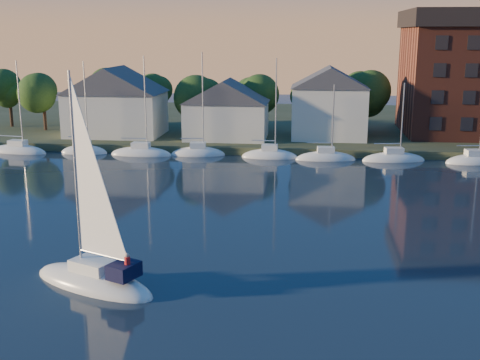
% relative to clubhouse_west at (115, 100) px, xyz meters
% --- Properties ---
extents(shoreline_land, '(160.00, 50.00, 2.00)m').
position_rel_clubhouse_west_xyz_m(shoreline_land, '(22.00, 17.00, -5.93)').
color(shoreline_land, '#323B22').
rests_on(shoreline_land, ground).
extents(wooden_dock, '(120.00, 3.00, 1.00)m').
position_rel_clubhouse_west_xyz_m(wooden_dock, '(22.00, -6.00, -5.93)').
color(wooden_dock, brown).
rests_on(wooden_dock, ground).
extents(clubhouse_west, '(13.65, 9.45, 9.64)m').
position_rel_clubhouse_west_xyz_m(clubhouse_west, '(0.00, 0.00, 0.00)').
color(clubhouse_west, silver).
rests_on(clubhouse_west, shoreline_land).
extents(clubhouse_centre, '(11.55, 8.40, 8.08)m').
position_rel_clubhouse_west_xyz_m(clubhouse_centre, '(16.00, -1.00, -0.80)').
color(clubhouse_centre, silver).
rests_on(clubhouse_centre, shoreline_land).
extents(clubhouse_east, '(10.50, 8.40, 9.80)m').
position_rel_clubhouse_west_xyz_m(clubhouse_east, '(30.00, 1.00, 0.07)').
color(clubhouse_east, silver).
rests_on(clubhouse_east, shoreline_land).
extents(tree_line, '(93.40, 5.40, 8.90)m').
position_rel_clubhouse_west_xyz_m(tree_line, '(24.00, 5.00, 1.24)').
color(tree_line, '#3B261B').
rests_on(tree_line, shoreline_land).
extents(moored_fleet, '(95.50, 2.40, 12.05)m').
position_rel_clubhouse_west_xyz_m(moored_fleet, '(26.00, -9.00, -5.83)').
color(moored_fleet, silver).
rests_on(moored_fleet, ground).
extents(hero_sailboat, '(9.50, 6.39, 14.18)m').
position_rel_clubhouse_west_xyz_m(hero_sailboat, '(14.41, -49.46, -5.34)').
color(hero_sailboat, silver).
rests_on(hero_sailboat, ground).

